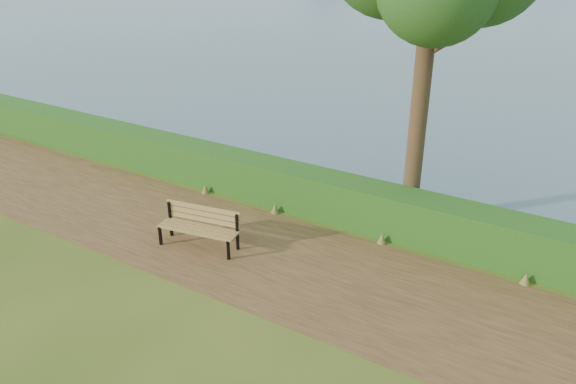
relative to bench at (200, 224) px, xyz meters
The scene contains 4 objects.
ground 1.69m from the bench, ahead, with size 140.00×140.00×0.00m, color #415418.
path 1.72m from the bench, 11.31° to the left, with size 40.00×3.40×0.01m, color #50331B.
hedge 3.08m from the bench, 58.36° to the left, with size 32.00×0.85×1.00m, color #184A15.
bench is the anchor object (origin of this frame).
Camera 1 is at (5.35, -7.82, 6.03)m, focal length 35.00 mm.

